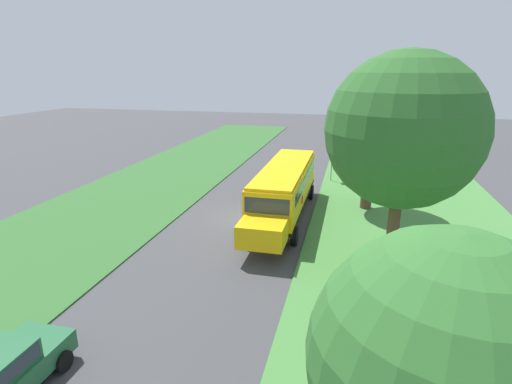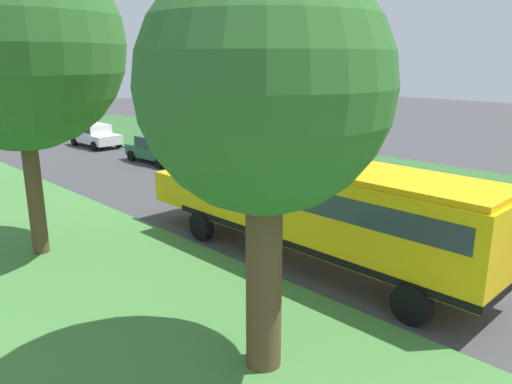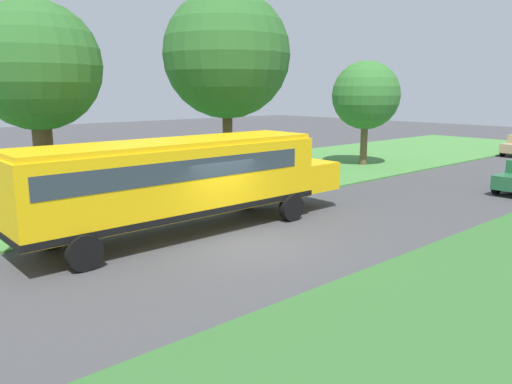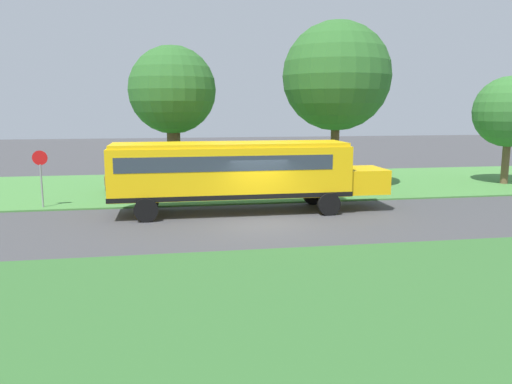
{
  "view_description": "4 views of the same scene",
  "coord_description": "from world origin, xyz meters",
  "px_view_note": "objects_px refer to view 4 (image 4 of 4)",
  "views": [
    {
      "loc": [
        -6.09,
        22.06,
        8.72
      ],
      "look_at": [
        -0.85,
        0.56,
        1.9
      ],
      "focal_mm": 28.0,
      "sensor_mm": 36.0,
      "label": 1
    },
    {
      "loc": [
        -13.54,
        -9.73,
        6.08
      ],
      "look_at": [
        -1.87,
        2.14,
        1.58
      ],
      "focal_mm": 35.0,
      "sensor_mm": 36.0,
      "label": 2
    },
    {
      "loc": [
        11.51,
        -9.74,
        4.73
      ],
      "look_at": [
        -0.46,
        0.88,
        1.48
      ],
      "focal_mm": 35.0,
      "sensor_mm": 36.0,
      "label": 3
    },
    {
      "loc": [
        19.66,
        -3.66,
        4.68
      ],
      "look_at": [
        -1.58,
        -0.04,
        1.03
      ],
      "focal_mm": 35.0,
      "sensor_mm": 36.0,
      "label": 4
    }
  ],
  "objects_px": {
    "oak_tree_far_end": "(509,111)",
    "park_bench": "(109,186)",
    "school_bus": "(237,170)",
    "oak_tree_beside_bus": "(174,89)",
    "oak_tree_roadside_mid": "(337,75)",
    "stop_sign": "(41,172)"
  },
  "relations": [
    {
      "from": "park_bench",
      "to": "school_bus",
      "type": "bearing_deg",
      "value": 46.77
    },
    {
      "from": "oak_tree_roadside_mid",
      "to": "school_bus",
      "type": "bearing_deg",
      "value": -48.15
    },
    {
      "from": "school_bus",
      "to": "park_bench",
      "type": "height_order",
      "value": "school_bus"
    },
    {
      "from": "school_bus",
      "to": "oak_tree_far_end",
      "type": "relative_size",
      "value": 1.89
    },
    {
      "from": "stop_sign",
      "to": "park_bench",
      "type": "height_order",
      "value": "stop_sign"
    },
    {
      "from": "oak_tree_far_end",
      "to": "park_bench",
      "type": "relative_size",
      "value": 3.94
    },
    {
      "from": "oak_tree_beside_bus",
      "to": "stop_sign",
      "type": "xyz_separation_m",
      "value": [
        2.61,
        -6.2,
        -3.9
      ]
    },
    {
      "from": "oak_tree_beside_bus",
      "to": "oak_tree_far_end",
      "type": "distance_m",
      "value": 20.02
    },
    {
      "from": "school_bus",
      "to": "oak_tree_beside_bus",
      "type": "distance_m",
      "value": 6.72
    },
    {
      "from": "oak_tree_beside_bus",
      "to": "oak_tree_roadside_mid",
      "type": "relative_size",
      "value": 0.83
    },
    {
      "from": "school_bus",
      "to": "oak_tree_far_end",
      "type": "height_order",
      "value": "oak_tree_far_end"
    },
    {
      "from": "oak_tree_beside_bus",
      "to": "park_bench",
      "type": "bearing_deg",
      "value": -104.95
    },
    {
      "from": "oak_tree_far_end",
      "to": "stop_sign",
      "type": "distance_m",
      "value": 26.53
    },
    {
      "from": "park_bench",
      "to": "oak_tree_beside_bus",
      "type": "bearing_deg",
      "value": 75.05
    },
    {
      "from": "school_bus",
      "to": "oak_tree_far_end",
      "type": "distance_m",
      "value": 18.37
    },
    {
      "from": "oak_tree_far_end",
      "to": "park_bench",
      "type": "xyz_separation_m",
      "value": [
        -0.36,
        -23.61,
        -4.03
      ]
    },
    {
      "from": "oak_tree_far_end",
      "to": "park_bench",
      "type": "bearing_deg",
      "value": -90.87
    },
    {
      "from": "oak_tree_beside_bus",
      "to": "park_bench",
      "type": "height_order",
      "value": "oak_tree_beside_bus"
    },
    {
      "from": "oak_tree_roadside_mid",
      "to": "stop_sign",
      "type": "distance_m",
      "value": 16.48
    },
    {
      "from": "oak_tree_roadside_mid",
      "to": "oak_tree_far_end",
      "type": "xyz_separation_m",
      "value": [
        0.29,
        10.81,
        -2.02
      ]
    },
    {
      "from": "school_bus",
      "to": "park_bench",
      "type": "relative_size",
      "value": 7.46
    },
    {
      "from": "oak_tree_roadside_mid",
      "to": "oak_tree_far_end",
      "type": "distance_m",
      "value": 11.0
    }
  ]
}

